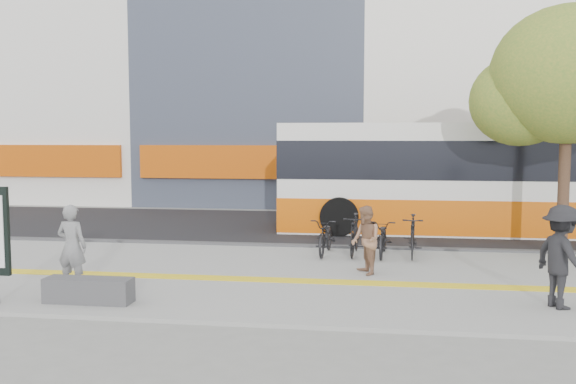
# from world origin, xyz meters

# --- Properties ---
(ground) EXTENTS (120.00, 120.00, 0.00)m
(ground) POSITION_xyz_m (0.00, 0.00, 0.00)
(ground) COLOR slate
(ground) RESTS_ON ground
(sidewalk) EXTENTS (40.00, 7.00, 0.08)m
(sidewalk) POSITION_xyz_m (0.00, 1.50, 0.04)
(sidewalk) COLOR gray
(sidewalk) RESTS_ON ground
(tactile_strip) EXTENTS (40.00, 0.45, 0.01)m
(tactile_strip) POSITION_xyz_m (0.00, 1.00, 0.09)
(tactile_strip) COLOR yellow
(tactile_strip) RESTS_ON sidewalk
(street) EXTENTS (40.00, 8.00, 0.06)m
(street) POSITION_xyz_m (0.00, 9.00, 0.03)
(street) COLOR black
(street) RESTS_ON ground
(curb) EXTENTS (40.00, 0.25, 0.14)m
(curb) POSITION_xyz_m (0.00, 5.00, 0.07)
(curb) COLOR #363639
(curb) RESTS_ON ground
(bench) EXTENTS (1.60, 0.45, 0.45)m
(bench) POSITION_xyz_m (-2.60, -1.20, 0.30)
(bench) COLOR #363639
(bench) RESTS_ON sidewalk
(street_tree) EXTENTS (4.40, 3.80, 6.31)m
(street_tree) POSITION_xyz_m (7.18, 4.82, 4.51)
(street_tree) COLOR #372219
(street_tree) RESTS_ON sidewalk
(bus) EXTENTS (12.87, 3.05, 3.43)m
(bus) POSITION_xyz_m (5.94, 8.50, 1.67)
(bus) COLOR silver
(bus) RESTS_ON street
(bicycle_row) EXTENTS (2.85, 1.83, 1.04)m
(bicycle_row) POSITION_xyz_m (2.35, 4.00, 0.57)
(bicycle_row) COLOR black
(bicycle_row) RESTS_ON sidewalk
(seated_woman) EXTENTS (0.64, 0.45, 1.68)m
(seated_woman) POSITION_xyz_m (-3.40, -0.24, 0.92)
(seated_woman) COLOR black
(seated_woman) RESTS_ON sidewalk
(pedestrian_tan) EXTENTS (0.80, 0.89, 1.50)m
(pedestrian_tan) POSITION_xyz_m (2.33, 1.83, 0.83)
(pedestrian_tan) COLOR #8F654B
(pedestrian_tan) RESTS_ON sidewalk
(pedestrian_dark) EXTENTS (1.11, 1.35, 1.82)m
(pedestrian_dark) POSITION_xyz_m (5.77, -0.36, 0.99)
(pedestrian_dark) COLOR black
(pedestrian_dark) RESTS_ON sidewalk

